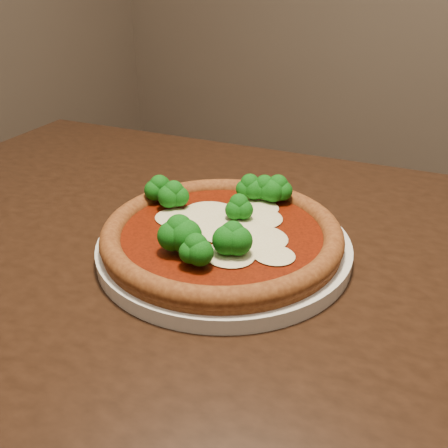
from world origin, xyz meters
The scene contains 3 objects.
dining_table centered at (-0.09, 0.11, 0.66)m, with size 1.34×1.04×0.75m.
plate centered at (-0.13, 0.15, 0.76)m, with size 0.31×0.31×0.02m, color silver.
pizza centered at (-0.13, 0.15, 0.78)m, with size 0.29×0.29×0.06m.
Camera 1 is at (0.16, -0.29, 1.07)m, focal length 40.00 mm.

